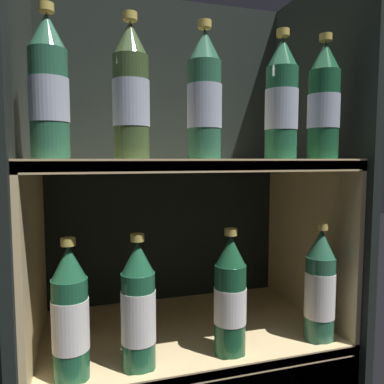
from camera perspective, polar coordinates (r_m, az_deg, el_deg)
The scene contains 14 objects.
fridge_back_wall at distance 1.07m, azimuth -4.04°, elevation 0.35°, with size 0.72×0.02×1.04m, color black.
fridge_side_left at distance 0.85m, azimuth -24.39°, elevation -1.34°, with size 0.02×0.43×1.04m, color black.
fridge_side_right at distance 1.02m, azimuth 18.09°, elevation -0.12°, with size 0.02×0.43×1.04m, color black.
shelf_lower at distance 0.96m, azimuth -0.88°, elevation -22.05°, with size 0.68×0.39×0.21m.
shelf_upper at distance 0.88m, azimuth -0.97°, elevation -6.04°, with size 0.68×0.39×0.61m.
bottle_upper_front_0 at distance 0.70m, azimuth -20.98°, elevation 14.15°, with size 0.07×0.07×0.26m.
bottle_upper_front_1 at distance 0.71m, azimuth -9.27°, elevation 14.33°, with size 0.07×0.07×0.26m.
bottle_upper_front_2 at distance 0.74m, azimuth 1.58°, elevation 14.02°, with size 0.07×0.07×0.26m.
bottle_upper_front_3 at distance 0.81m, azimuth 13.48°, elevation 13.12°, with size 0.07×0.07×0.26m.
bottle_upper_front_4 at distance 0.86m, azimuth 19.43°, elevation 12.50°, with size 0.07×0.07×0.26m.
bottle_lower_front_0 at distance 0.75m, azimuth -18.06°, elevation -17.60°, with size 0.07×0.07×0.26m.
bottle_lower_front_1 at distance 0.76m, azimuth -8.19°, elevation -17.22°, with size 0.07×0.07×0.26m.
bottle_lower_front_2 at distance 0.80m, azimuth 5.84°, elevation -15.75°, with size 0.07×0.07×0.26m.
bottle_lower_front_3 at distance 0.90m, azimuth 18.93°, elevation -13.69°, with size 0.07×0.07×0.26m.
Camera 1 is at (-0.23, -0.64, 0.61)m, focal length 35.00 mm.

